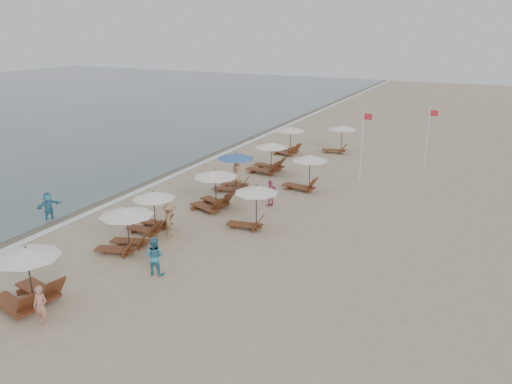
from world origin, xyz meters
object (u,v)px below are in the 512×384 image
at_px(lounger_station_3, 212,188).
at_px(inland_station_2, 339,135).
at_px(inland_station_0, 252,201).
at_px(lounger_station_6, 288,139).
at_px(lounger_station_5, 267,158).
at_px(inland_station_1, 305,169).
at_px(flag_pole_near, 362,142).
at_px(waterline_walker, 49,206).
at_px(beachgoer_mid_b, 170,221).
at_px(beachgoer_far_b, 237,171).
at_px(beachgoer_near, 41,306).
at_px(lounger_station_0, 25,278).
at_px(lounger_station_1, 125,227).
at_px(lounger_station_2, 151,210).
at_px(lounger_station_4, 233,170).
at_px(beachgoer_mid_a, 154,256).
at_px(beachgoer_far_a, 271,193).

xyz_separation_m(lounger_station_3, inland_station_2, (2.39, 15.56, 0.22)).
distance_m(inland_station_0, inland_station_2, 17.22).
relative_size(lounger_station_3, lounger_station_6, 1.07).
relative_size(lounger_station_5, inland_station_2, 1.06).
xyz_separation_m(inland_station_1, flag_pole_near, (2.50, 3.73, 1.22)).
bearing_deg(inland_station_0, lounger_station_5, 110.53).
distance_m(inland_station_0, waterline_walker, 10.76).
relative_size(beachgoer_mid_b, beachgoer_far_b, 1.12).
xyz_separation_m(beachgoer_near, beachgoer_mid_b, (-0.50, 8.24, 0.11)).
xyz_separation_m(lounger_station_5, lounger_station_6, (-0.69, 5.38, 0.17)).
relative_size(lounger_station_0, lounger_station_5, 1.01).
xyz_separation_m(lounger_station_1, flag_pole_near, (6.59, 15.62, 1.37)).
xyz_separation_m(lounger_station_2, inland_station_1, (4.44, 9.48, 0.24)).
bearing_deg(beachgoer_mid_b, inland_station_1, -57.06).
distance_m(lounger_station_3, lounger_station_5, 8.05).
xyz_separation_m(inland_station_1, beachgoer_near, (-2.69, -17.95, -0.59)).
distance_m(lounger_station_3, beachgoer_near, 12.61).
bearing_deg(flag_pole_near, lounger_station_4, -138.53).
xyz_separation_m(lounger_station_3, waterline_walker, (-6.88, -5.20, -0.45)).
distance_m(beachgoer_near, beachgoer_mid_b, 8.25).
bearing_deg(lounger_station_1, flag_pole_near, 67.12).
distance_m(lounger_station_2, inland_station_2, 19.98).
xyz_separation_m(lounger_station_1, beachgoer_far_b, (-0.48, 11.57, -0.41)).
relative_size(beachgoer_far_b, flag_pole_near, 0.33).
bearing_deg(lounger_station_6, lounger_station_0, -89.51).
height_order(lounger_station_4, inland_station_1, lounger_station_4).
bearing_deg(beachgoer_far_b, waterline_walker, -174.16).
bearing_deg(beachgoer_mid_b, flag_pole_near, -61.82).
distance_m(beachgoer_near, waterline_walker, 10.59).
relative_size(lounger_station_0, beachgoer_mid_b, 1.66).
bearing_deg(lounger_station_6, flag_pole_near, -31.89).
relative_size(lounger_station_0, lounger_station_2, 1.21).
bearing_deg(inland_station_2, inland_station_1, -84.36).
xyz_separation_m(lounger_station_2, beachgoer_mid_a, (2.91, -3.69, -0.29)).
bearing_deg(inland_station_1, beachgoer_far_b, -176.00).
height_order(inland_station_0, flag_pole_near, flag_pole_near).
bearing_deg(beachgoer_mid_a, flag_pole_near, -113.88).
height_order(lounger_station_4, beachgoer_near, lounger_station_4).
distance_m(beachgoer_mid_a, waterline_walker, 9.13).
distance_m(lounger_station_2, beachgoer_mid_b, 1.29).
bearing_deg(inland_station_1, inland_station_2, 95.64).
xyz_separation_m(beachgoer_far_b, waterline_walker, (-5.70, -10.24, -0.02)).
bearing_deg(flag_pole_near, beachgoer_mid_b, -112.95).
bearing_deg(inland_station_0, beachgoer_mid_a, -102.65).
xyz_separation_m(inland_station_0, waterline_walker, (-10.13, -3.56, -0.71)).
bearing_deg(beachgoer_far_a, beachgoer_far_b, -97.40).
xyz_separation_m(lounger_station_2, beachgoer_near, (1.75, -8.47, -0.35)).
bearing_deg(lounger_station_5, lounger_station_0, -91.37).
bearing_deg(beachgoer_near, inland_station_2, 75.99).
distance_m(inland_station_0, beachgoer_mid_a, 6.36).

